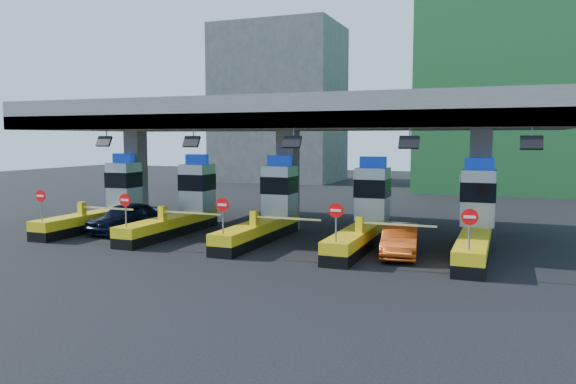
% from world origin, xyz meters
% --- Properties ---
extents(ground, '(120.00, 120.00, 0.00)m').
position_xyz_m(ground, '(0.00, 0.00, 0.00)').
color(ground, black).
rests_on(ground, ground).
extents(toll_canopy, '(28.00, 12.09, 7.00)m').
position_xyz_m(toll_canopy, '(0.00, 2.87, 6.13)').
color(toll_canopy, slate).
rests_on(toll_canopy, ground).
extents(toll_lane_far_left, '(4.43, 8.00, 4.16)m').
position_xyz_m(toll_lane_far_left, '(-10.00, 0.28, 1.40)').
color(toll_lane_far_left, black).
rests_on(toll_lane_far_left, ground).
extents(toll_lane_left, '(4.43, 8.00, 4.16)m').
position_xyz_m(toll_lane_left, '(-5.00, 0.28, 1.40)').
color(toll_lane_left, black).
rests_on(toll_lane_left, ground).
extents(toll_lane_center, '(4.43, 8.00, 4.16)m').
position_xyz_m(toll_lane_center, '(0.00, 0.28, 1.40)').
color(toll_lane_center, black).
rests_on(toll_lane_center, ground).
extents(toll_lane_right, '(4.43, 8.00, 4.16)m').
position_xyz_m(toll_lane_right, '(5.00, 0.28, 1.40)').
color(toll_lane_right, black).
rests_on(toll_lane_right, ground).
extents(toll_lane_far_right, '(4.43, 8.00, 4.16)m').
position_xyz_m(toll_lane_far_right, '(10.00, 0.28, 1.40)').
color(toll_lane_far_right, black).
rests_on(toll_lane_far_right, ground).
extents(bg_building_scaffold, '(18.00, 12.00, 28.00)m').
position_xyz_m(bg_building_scaffold, '(12.00, 32.00, 14.00)').
color(bg_building_scaffold, '#1E5926').
rests_on(bg_building_scaffold, ground).
extents(bg_building_concrete, '(14.00, 10.00, 18.00)m').
position_xyz_m(bg_building_concrete, '(-14.00, 36.00, 9.00)').
color(bg_building_concrete, '#4C4C49').
rests_on(bg_building_concrete, ground).
extents(van, '(2.38, 4.88, 1.60)m').
position_xyz_m(van, '(-7.85, -0.90, 0.80)').
color(van, black).
rests_on(van, ground).
extents(red_car, '(2.00, 4.32, 1.37)m').
position_xyz_m(red_car, '(7.00, -1.66, 0.69)').
color(red_car, '#AF3B0D').
rests_on(red_car, ground).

